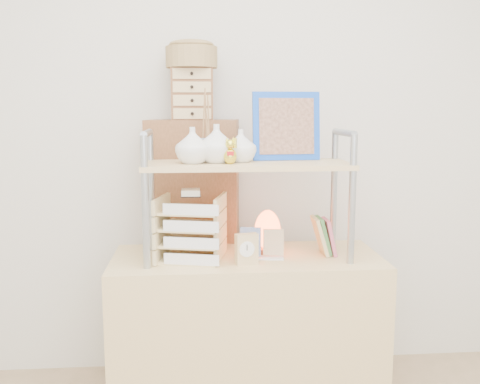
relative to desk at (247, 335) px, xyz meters
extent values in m
cube|color=silver|center=(0.00, 0.50, 0.93)|extent=(3.40, 0.02, 2.60)
cube|color=tan|center=(0.00, 0.00, 0.00)|extent=(1.20, 0.50, 0.75)
cube|color=brown|center=(-0.24, 0.37, 0.30)|extent=(0.48, 0.29, 1.35)
cylinder|color=#989FA6|center=(-0.43, -0.15, 0.65)|extent=(0.03, 0.03, 0.55)
cylinder|color=#989FA6|center=(-0.43, 0.15, 0.65)|extent=(0.03, 0.03, 0.55)
cylinder|color=#989FA6|center=(-0.43, 0.00, 0.93)|extent=(0.03, 0.30, 0.03)
cylinder|color=#989FA6|center=(0.43, -0.15, 0.65)|extent=(0.03, 0.03, 0.55)
cylinder|color=#989FA6|center=(0.43, 0.15, 0.65)|extent=(0.03, 0.03, 0.55)
cylinder|color=#989FA6|center=(0.43, 0.00, 0.93)|extent=(0.03, 0.30, 0.03)
cube|color=tan|center=(0.00, 0.00, 0.79)|extent=(0.90, 0.34, 0.02)
imported|color=silver|center=(-0.24, -0.02, 0.87)|extent=(0.15, 0.15, 0.16)
imported|color=silver|center=(-0.13, 0.00, 0.88)|extent=(0.16, 0.16, 0.17)
imported|color=silver|center=(-0.03, 0.02, 0.87)|extent=(0.14, 0.14, 0.14)
cylinder|color=#265AA7|center=(-0.17, 0.12, 0.85)|extent=(0.07, 0.07, 0.10)
cube|color=blue|center=(0.19, 0.10, 0.95)|extent=(0.31, 0.07, 0.31)
cube|color=#533326|center=(0.19, 0.09, 0.95)|extent=(0.25, 0.05, 0.25)
cube|color=#CA5872|center=(0.37, 0.00, 0.46)|extent=(0.05, 0.12, 0.17)
cube|color=#4F9249|center=(0.35, 0.02, 0.46)|extent=(0.06, 0.12, 0.17)
cube|color=tan|center=(0.33, 0.00, 0.46)|extent=(0.06, 0.13, 0.17)
cube|color=tan|center=(-0.25, -0.02, 0.38)|extent=(0.30, 0.29, 0.01)
cube|color=white|center=(-0.25, -0.14, 0.40)|extent=(0.23, 0.06, 0.05)
cube|color=tan|center=(-0.25, -0.02, 0.45)|extent=(0.30, 0.29, 0.01)
cube|color=white|center=(-0.25, -0.14, 0.48)|extent=(0.23, 0.06, 0.05)
cube|color=tan|center=(-0.25, -0.02, 0.52)|extent=(0.30, 0.29, 0.01)
cube|color=white|center=(-0.25, -0.14, 0.55)|extent=(0.23, 0.06, 0.05)
cube|color=tan|center=(-0.25, -0.02, 0.59)|extent=(0.30, 0.29, 0.01)
cube|color=white|center=(-0.25, -0.14, 0.62)|extent=(0.23, 0.06, 0.05)
cube|color=beige|center=(-0.25, -0.04, 0.67)|extent=(0.08, 0.08, 0.03)
cylinder|color=brown|center=(0.10, 0.05, 0.39)|extent=(0.11, 0.11, 0.02)
ellipsoid|color=#ED481C|center=(0.10, 0.05, 0.49)|extent=(0.13, 0.12, 0.18)
cube|color=tan|center=(-0.01, -0.13, 0.44)|extent=(0.10, 0.06, 0.13)
cylinder|color=white|center=(-0.01, -0.15, 0.45)|extent=(0.07, 0.02, 0.07)
cube|color=white|center=(0.06, -0.05, 0.38)|extent=(0.20, 0.08, 0.01)
cube|color=navy|center=(0.01, -0.04, 0.45)|extent=(0.09, 0.04, 0.13)
cube|color=tan|center=(0.11, -0.03, 0.44)|extent=(0.09, 0.04, 0.12)
cube|color=brown|center=(-0.24, 0.35, 1.10)|extent=(0.20, 0.15, 0.25)
cube|color=tan|center=(-0.24, 0.27, 1.01)|extent=(0.18, 0.01, 0.05)
cube|color=tan|center=(-0.24, 0.27, 1.07)|extent=(0.18, 0.01, 0.05)
cube|color=tan|center=(-0.24, 0.27, 1.13)|extent=(0.18, 0.01, 0.05)
cube|color=tan|center=(-0.24, 0.27, 1.19)|extent=(0.18, 0.01, 0.05)
cylinder|color=olive|center=(-0.24, 0.35, 1.28)|extent=(0.25, 0.25, 0.10)
camera|label=1|loc=(-0.22, -2.31, 1.03)|focal=40.00mm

